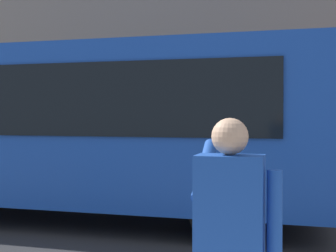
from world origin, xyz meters
The scene contains 3 objects.
ground_plane centered at (0.00, 0.00, 0.00)m, with size 60.00×60.00×0.00m, color #2B2B2D.
red_bus centered at (2.51, -0.02, 1.68)m, with size 9.05×2.54×3.08m.
pedestrian_photographer centered at (-1.14, 4.94, 1.14)m, with size 0.53×0.52×1.70m.
Camera 1 is at (-1.54, 7.76, 1.87)m, focal length 51.17 mm.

